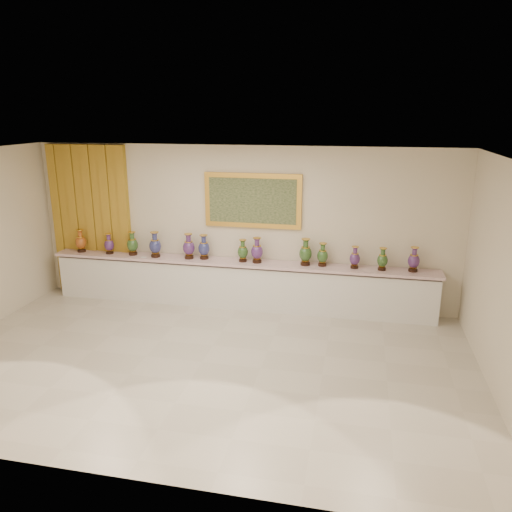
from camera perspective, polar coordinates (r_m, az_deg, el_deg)
The scene contains 17 objects.
ground at distance 7.60m, azimuth -6.18°, elevation -11.95°, with size 8.00×8.00×0.00m, color beige.
room at distance 10.16m, azimuth -15.75°, elevation 4.26°, with size 8.00×8.00×8.00m.
counter at distance 9.43m, azimuth -2.02°, elevation -3.27°, with size 7.28×0.48×0.90m.
vase_0 at distance 10.43m, azimuth -19.39°, elevation 1.54°, with size 0.24×0.24×0.45m.
vase_1 at distance 10.13m, azimuth -16.44°, elevation 1.25°, with size 0.25×0.25×0.40m.
vase_2 at distance 9.92m, azimuth -13.93°, elevation 1.28°, with size 0.27×0.27×0.46m.
vase_3 at distance 9.68m, azimuth -11.45°, elevation 1.16°, with size 0.28×0.28×0.49m.
vase_4 at distance 9.47m, azimuth -7.69°, elevation 0.99°, with size 0.27×0.27×0.48m.
vase_5 at distance 9.41m, azimuth -5.97°, elevation 0.91°, with size 0.25×0.25×0.46m.
vase_6 at distance 9.20m, azimuth -1.52°, elevation 0.49°, with size 0.21×0.21×0.42m.
vase_7 at distance 9.13m, azimuth 0.12°, elevation 0.53°, with size 0.23×0.23×0.47m.
vase_8 at distance 9.02m, azimuth 5.67°, elevation 0.31°, with size 0.28×0.28×0.49m.
vase_9 at distance 9.01m, azimuth 7.62°, elevation 0.04°, with size 0.24×0.24×0.42m.
vase_10 at distance 8.98m, azimuth 11.22°, elevation -0.27°, with size 0.19×0.19×0.40m.
vase_11 at distance 8.98m, azimuth 14.25°, elevation -0.46°, with size 0.24×0.24×0.40m.
vase_12 at distance 9.04m, azimuth 17.59°, elevation -0.50°, with size 0.21×0.21×0.44m.
label_card at distance 9.75m, azimuth -12.72°, elevation -0.14°, with size 0.10×0.06×0.00m, color white.
Camera 1 is at (2.16, -6.35, 3.57)m, focal length 35.00 mm.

